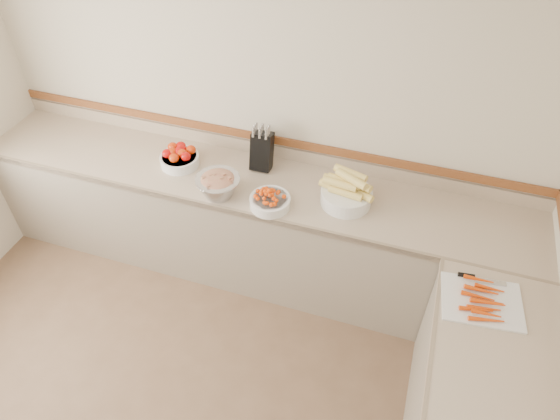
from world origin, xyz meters
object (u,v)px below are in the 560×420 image
(knife_block, at_px, (262,150))
(tomato_bowl, at_px, (179,157))
(corn_bowl, at_px, (347,192))
(cutting_board, at_px, (482,300))
(cherry_tomato_bowl, at_px, (270,200))
(rhubarb_bowl, at_px, (218,185))

(knife_block, xyz_separation_m, tomato_bowl, (-0.57, -0.16, -0.08))
(corn_bowl, bearing_deg, cutting_board, -32.61)
(knife_block, xyz_separation_m, corn_bowl, (0.65, -0.19, -0.05))
(cherry_tomato_bowl, xyz_separation_m, cutting_board, (1.34, -0.37, -0.03))
(knife_block, relative_size, tomato_bowl, 1.25)
(knife_block, xyz_separation_m, rhubarb_bowl, (-0.17, -0.38, -0.05))
(cherry_tomato_bowl, bearing_deg, rhubarb_bowl, -179.94)
(corn_bowl, distance_m, rhubarb_bowl, 0.85)
(knife_block, xyz_separation_m, cutting_board, (1.53, -0.76, -0.12))
(tomato_bowl, bearing_deg, knife_block, 15.68)
(tomato_bowl, height_order, rhubarb_bowl, rhubarb_bowl)
(corn_bowl, xyz_separation_m, rhubarb_bowl, (-0.83, -0.19, -0.00))
(tomato_bowl, bearing_deg, corn_bowl, -1.50)
(tomato_bowl, bearing_deg, rhubarb_bowl, -28.99)
(cutting_board, bearing_deg, knife_block, 153.78)
(knife_block, height_order, corn_bowl, knife_block)
(rhubarb_bowl, distance_m, cutting_board, 1.75)
(cherry_tomato_bowl, height_order, rhubarb_bowl, rhubarb_bowl)
(tomato_bowl, xyz_separation_m, cutting_board, (2.10, -0.60, -0.05))
(corn_bowl, bearing_deg, cherry_tomato_bowl, -157.85)
(corn_bowl, distance_m, cutting_board, 1.05)
(corn_bowl, relative_size, rhubarb_bowl, 1.24)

